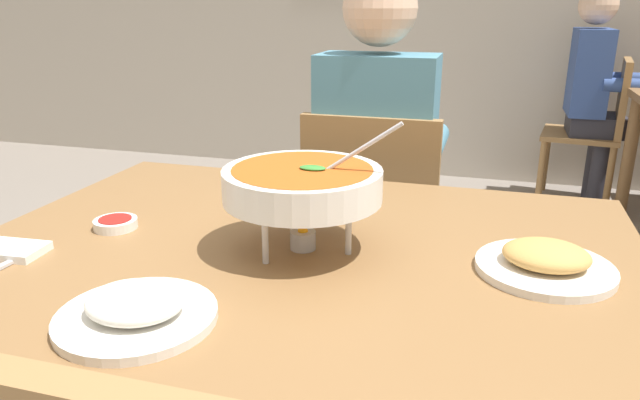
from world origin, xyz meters
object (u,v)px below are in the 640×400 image
(chair_bg_middle, at_px, (599,124))
(rice_plate, at_px, (136,309))
(diner_main, at_px, (378,157))
(chair_diner_main, at_px, (374,229))
(curry_bowl, at_px, (302,186))
(appetizer_plate, at_px, (545,262))
(patron_bg_middle, at_px, (594,85))
(dining_table_main, at_px, (299,295))
(sauce_dish, at_px, (116,223))

(chair_bg_middle, bearing_deg, rice_plate, -109.18)
(diner_main, bearing_deg, rice_plate, -97.22)
(chair_diner_main, height_order, rice_plate, chair_diner_main)
(diner_main, relative_size, chair_bg_middle, 1.46)
(curry_bowl, relative_size, chair_bg_middle, 0.37)
(chair_diner_main, bearing_deg, chair_bg_middle, 65.16)
(diner_main, xyz_separation_m, appetizer_plate, (0.45, -0.79, 0.04))
(diner_main, distance_m, chair_bg_middle, 2.30)
(chair_bg_middle, height_order, patron_bg_middle, patron_bg_middle)
(chair_diner_main, distance_m, patron_bg_middle, 2.29)
(curry_bowl, distance_m, patron_bg_middle, 3.01)
(chair_diner_main, bearing_deg, rice_plate, -97.43)
(dining_table_main, xyz_separation_m, appetizer_plate, (0.45, 0.02, 0.12))
(rice_plate, distance_m, sauce_dish, 0.41)
(curry_bowl, height_order, appetizer_plate, curry_bowl)
(dining_table_main, relative_size, chair_bg_middle, 1.45)
(chair_bg_middle, bearing_deg, chair_diner_main, -114.84)
(curry_bowl, height_order, rice_plate, curry_bowl)
(chair_bg_middle, bearing_deg, appetizer_plate, -100.31)
(dining_table_main, bearing_deg, chair_bg_middle, 71.34)
(rice_plate, bearing_deg, diner_main, 82.78)
(dining_table_main, xyz_separation_m, diner_main, (0.00, 0.81, 0.09))
(sauce_dish, bearing_deg, chair_bg_middle, 64.52)
(chair_diner_main, height_order, patron_bg_middle, patron_bg_middle)
(chair_diner_main, relative_size, rice_plate, 3.75)
(curry_bowl, xyz_separation_m, chair_bg_middle, (0.96, 2.88, -0.38))
(diner_main, height_order, curry_bowl, diner_main)
(appetizer_plate, xyz_separation_m, sauce_dish, (-0.86, -0.03, -0.01))
(appetizer_plate, bearing_deg, diner_main, 119.75)
(appetizer_plate, bearing_deg, sauce_dish, -178.14)
(appetizer_plate, distance_m, patron_bg_middle, 2.88)
(diner_main, distance_m, patron_bg_middle, 2.25)
(dining_table_main, relative_size, patron_bg_middle, 1.00)
(diner_main, xyz_separation_m, sauce_dish, (-0.40, -0.82, 0.03))
(curry_bowl, xyz_separation_m, appetizer_plate, (0.44, 0.02, -0.11))
(dining_table_main, height_order, appetizer_plate, appetizer_plate)
(sauce_dish, bearing_deg, curry_bowl, 0.46)
(diner_main, relative_size, sauce_dish, 14.56)
(chair_diner_main, height_order, curry_bowl, curry_bowl)
(diner_main, distance_m, curry_bowl, 0.83)
(diner_main, bearing_deg, patron_bg_middle, 66.07)
(chair_bg_middle, distance_m, patron_bg_middle, 0.24)
(chair_bg_middle, xyz_separation_m, patron_bg_middle, (-0.06, -0.01, 0.24))
(sauce_dish, bearing_deg, chair_diner_main, 62.82)
(dining_table_main, height_order, curry_bowl, curry_bowl)
(chair_diner_main, relative_size, chair_bg_middle, 1.00)
(dining_table_main, bearing_deg, chair_diner_main, 90.00)
(curry_bowl, distance_m, sauce_dish, 0.43)
(chair_bg_middle, bearing_deg, curry_bowl, -108.46)
(diner_main, bearing_deg, dining_table_main, -90.00)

